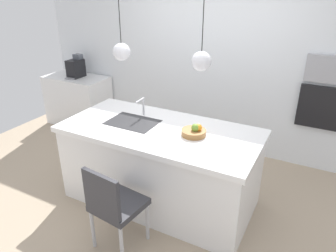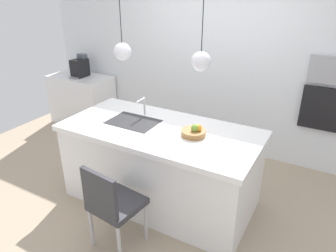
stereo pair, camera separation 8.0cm
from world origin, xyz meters
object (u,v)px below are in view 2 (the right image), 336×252
Objects in this scene: fruit_bowl at (194,132)px; chair_near at (112,203)px; coffee_machine at (80,67)px; microwave at (333,70)px; oven at (324,109)px.

fruit_bowl reaches higher than chair_near.
coffee_machine is 0.70× the size of microwave.
microwave is at bearing 4.39° from coffee_machine.
oven is at bearing 0.00° from microwave.
microwave is 0.96× the size of oven.
oven reaches higher than fruit_bowl.
chair_near is (2.36, -2.15, -0.52)m from coffee_machine.
microwave is at bearing 54.83° from fruit_bowl.
coffee_machine reaches higher than chair_near.
oven is 0.61× the size of chair_near.
chair_near is (-1.51, -2.44, -0.89)m from microwave.
chair_near is at bearing -42.29° from coffee_machine.
fruit_bowl is 3.04m from coffee_machine.
chair_near is at bearing -121.69° from microwave.
fruit_bowl is 0.67× the size of coffee_machine.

